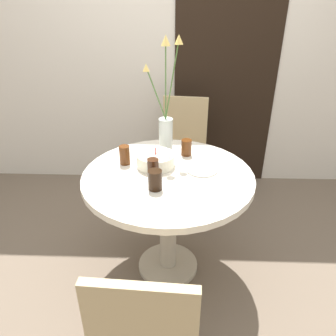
# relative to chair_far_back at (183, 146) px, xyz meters

# --- Properties ---
(ground_plane) EXTENTS (16.00, 16.00, 0.00)m
(ground_plane) POSITION_rel_chair_far_back_xyz_m (-0.10, -0.89, -0.53)
(ground_plane) COLOR #6B5B4C
(wall_back) EXTENTS (8.00, 0.05, 2.60)m
(wall_back) POSITION_rel_chair_far_back_xyz_m (-0.10, 0.40, 0.77)
(wall_back) COLOR silver
(wall_back) RESTS_ON ground_plane
(doorway_panel) EXTENTS (0.90, 0.01, 2.05)m
(doorway_panel) POSITION_rel_chair_far_back_xyz_m (0.36, 0.37, 0.50)
(doorway_panel) COLOR black
(doorway_panel) RESTS_ON ground_plane
(dining_table) EXTENTS (1.02, 1.02, 0.75)m
(dining_table) POSITION_rel_chair_far_back_xyz_m (-0.10, -0.89, 0.08)
(dining_table) COLOR silver
(dining_table) RESTS_ON ground_plane
(chair_far_back) EXTENTS (0.44, 0.44, 0.92)m
(chair_far_back) POSITION_rel_chair_far_back_xyz_m (0.00, 0.00, 0.00)
(chair_far_back) COLOR #9E896B
(chair_far_back) RESTS_ON ground_plane
(birthday_cake) EXTENTS (0.23, 0.23, 0.13)m
(birthday_cake) POSITION_rel_chair_far_back_xyz_m (-0.18, -0.79, 0.26)
(birthday_cake) COLOR white
(birthday_cake) RESTS_ON dining_table
(flower_vase) EXTENTS (0.23, 0.13, 0.74)m
(flower_vase) POSITION_rel_chair_far_back_xyz_m (-0.13, -0.58, 0.44)
(flower_vase) COLOR silver
(flower_vase) RESTS_ON dining_table
(side_plate) EXTENTS (0.19, 0.19, 0.01)m
(side_plate) POSITION_rel_chair_far_back_xyz_m (0.10, -0.84, 0.23)
(side_plate) COLOR silver
(side_plate) RESTS_ON dining_table
(drink_glass_0) EXTENTS (0.08, 0.08, 0.11)m
(drink_glass_0) POSITION_rel_chair_far_back_xyz_m (-0.17, -1.06, 0.28)
(drink_glass_0) COLOR black
(drink_glass_0) RESTS_ON dining_table
(drink_glass_1) EXTENTS (0.07, 0.07, 0.12)m
(drink_glass_1) POSITION_rel_chair_far_back_xyz_m (-0.38, -0.77, 0.28)
(drink_glass_1) COLOR #51280F
(drink_glass_1) RESTS_ON dining_table
(drink_glass_2) EXTENTS (0.07, 0.07, 0.11)m
(drink_glass_2) POSITION_rel_chair_far_back_xyz_m (0.01, -0.63, 0.27)
(drink_glass_2) COLOR #51280F
(drink_glass_2) RESTS_ON dining_table
(drink_glass_3) EXTENTS (0.07, 0.07, 0.13)m
(drink_glass_3) POSITION_rel_chair_far_back_xyz_m (-0.18, -0.95, 0.29)
(drink_glass_3) COLOR #33190C
(drink_glass_3) RESTS_ON dining_table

